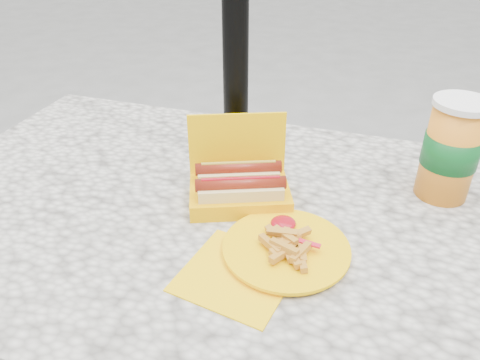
% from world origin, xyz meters
% --- Properties ---
extents(picnic_table, '(1.20, 0.80, 0.75)m').
position_xyz_m(picnic_table, '(0.00, 0.00, 0.64)').
color(picnic_table, beige).
rests_on(picnic_table, ground).
extents(hotdog_box, '(0.22, 0.19, 0.16)m').
position_xyz_m(hotdog_box, '(0.05, 0.04, 0.78)').
color(hotdog_box, '#FFC100').
rests_on(hotdog_box, picnic_table).
extents(fries_plate, '(0.26, 0.27, 0.04)m').
position_xyz_m(fries_plate, '(0.16, -0.09, 0.76)').
color(fries_plate, yellow).
rests_on(fries_plate, picnic_table).
extents(soda_cup, '(0.11, 0.11, 0.20)m').
position_xyz_m(soda_cup, '(0.42, 0.18, 0.85)').
color(soda_cup, orange).
rests_on(soda_cup, picnic_table).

